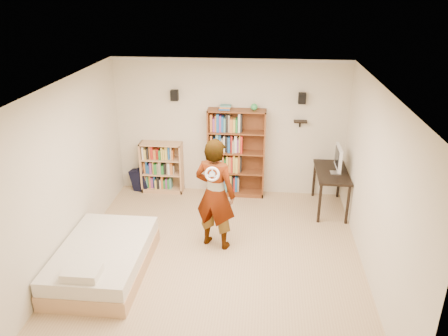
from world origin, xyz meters
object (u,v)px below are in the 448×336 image
at_px(tall_bookshelf, 236,154).
at_px(daybed, 103,256).
at_px(computer_desk, 330,190).
at_px(person, 215,194).
at_px(low_bookshelf, 162,167).

xyz_separation_m(tall_bookshelf, daybed, (-1.76, -2.78, -0.60)).
height_order(tall_bookshelf, daybed, tall_bookshelf).
distance_m(computer_desk, person, 2.51).
bearing_deg(computer_desk, low_bookshelf, 171.99).
relative_size(tall_bookshelf, daybed, 0.93).
xyz_separation_m(tall_bookshelf, low_bookshelf, (-1.51, 0.01, -0.36)).
bearing_deg(low_bookshelf, tall_bookshelf, -0.22).
height_order(low_bookshelf, daybed, low_bookshelf).
bearing_deg(computer_desk, person, -144.39).
bearing_deg(computer_desk, daybed, -146.86).
relative_size(tall_bookshelf, low_bookshelf, 1.69).
bearing_deg(tall_bookshelf, low_bookshelf, 179.78).
bearing_deg(tall_bookshelf, person, -96.00).
bearing_deg(daybed, person, 29.76).
xyz_separation_m(tall_bookshelf, person, (-0.20, -1.89, 0.04)).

